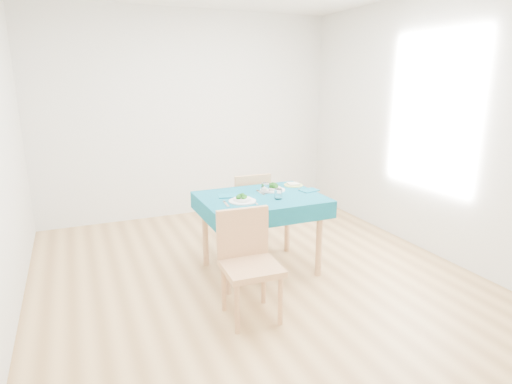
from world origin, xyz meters
name	(u,v)px	position (x,y,z in m)	size (l,w,h in m)	color
room_shell	(256,137)	(0.00, 0.00, 1.35)	(4.02, 4.52, 2.73)	#A07642
table	(261,234)	(0.12, 0.16, 0.38)	(1.13, 0.86, 0.76)	#094F65
chair_near	(251,255)	(-0.30, -0.60, 0.53)	(0.43, 0.47, 1.07)	tan
chair_far	(247,202)	(0.25, 0.83, 0.50)	(0.40, 0.44, 1.00)	tan
bowl_near	(242,198)	(-0.11, 0.05, 0.80)	(0.25, 0.25, 0.08)	white
bowl_far	(273,187)	(0.31, 0.30, 0.80)	(0.25, 0.25, 0.08)	white
fork_near	(226,204)	(-0.27, 0.03, 0.76)	(0.02, 0.17, 0.00)	silver
knife_near	(253,201)	(-0.02, 0.02, 0.76)	(0.02, 0.23, 0.00)	silver
fork_far	(261,193)	(0.17, 0.27, 0.76)	(0.02, 0.18, 0.00)	silver
knife_far	(302,191)	(0.56, 0.16, 0.76)	(0.01, 0.19, 0.00)	silver
napkin_near	(229,196)	(-0.16, 0.26, 0.76)	(0.20, 0.14, 0.01)	#0D596F
napkin_far	(309,190)	(0.64, 0.15, 0.76)	(0.18, 0.12, 0.01)	#0D596F
tumbler_center	(265,188)	(0.20, 0.25, 0.81)	(0.08, 0.08, 0.10)	white
tumbler_side	(278,194)	(0.23, 0.01, 0.81)	(0.07, 0.07, 0.09)	white
side_plate	(293,185)	(0.60, 0.40, 0.76)	(0.19, 0.19, 0.01)	#C3CF65
bread_slice	(293,184)	(0.60, 0.40, 0.78)	(0.11, 0.11, 0.02)	beige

